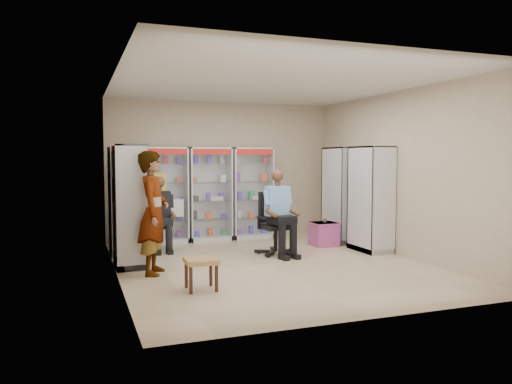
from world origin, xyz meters
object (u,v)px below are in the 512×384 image
object	(u,v)px
cabinet_back_left	(165,195)
pink_trunk	(324,234)
cabinet_back_mid	(210,194)
woven_stool_b	(201,274)
cabinet_right_far	(342,195)
woven_stool_a	(320,234)
seated_shopkeeper	(277,215)
wooden_chair	(159,226)
office_chair	(276,223)
cabinet_back_right	(251,193)
cabinet_left_far	(124,200)
standing_man	(153,213)
cabinet_left_near	(130,206)
cabinet_right_near	(371,199)

from	to	relation	value
cabinet_back_left	pink_trunk	bearing A→B (deg)	-25.86
cabinet_back_mid	woven_stool_b	world-z (taller)	cabinet_back_mid
cabinet_right_far	cabinet_back_left	bearing A→B (deg)	72.25
woven_stool_a	seated_shopkeeper	bearing A→B (deg)	-151.77
wooden_chair	office_chair	size ratio (longest dim) A/B	0.82
cabinet_right_far	woven_stool_b	size ratio (longest dim) A/B	4.65
cabinet_back_right	woven_stool_a	size ratio (longest dim) A/B	4.69
cabinet_left_far	pink_trunk	world-z (taller)	cabinet_left_far
cabinet_back_mid	cabinet_back_right	distance (m)	0.95
cabinet_back_right	cabinet_right_far	world-z (taller)	same
cabinet_back_left	cabinet_right_far	world-z (taller)	same
woven_stool_b	standing_man	bearing A→B (deg)	111.79
cabinet_back_left	seated_shopkeeper	distance (m)	2.62
seated_shopkeeper	standing_man	xyz separation A→B (m)	(-2.34, -0.75, 0.21)
cabinet_left_near	standing_man	bearing A→B (deg)	21.71
cabinet_left_far	office_chair	distance (m)	2.84
standing_man	cabinet_back_mid	bearing A→B (deg)	-11.14
cabinet_right_near	pink_trunk	bearing A→B (deg)	35.71
office_chair	seated_shopkeeper	size ratio (longest dim) A/B	0.79
cabinet_right_far	cabinet_right_near	world-z (taller)	same
cabinet_right_near	seated_shopkeeper	xyz separation A→B (m)	(-1.84, 0.25, -0.27)
seated_shopkeeper	woven_stool_a	world-z (taller)	seated_shopkeeper
office_chair	cabinet_back_left	bearing A→B (deg)	124.25
cabinet_back_mid	seated_shopkeeper	xyz separation A→B (m)	(0.74, -1.98, -0.27)
cabinet_back_mid	cabinet_left_near	bearing A→B (deg)	-132.80
woven_stool_a	woven_stool_b	xyz separation A→B (m)	(-3.12, -2.56, 0.00)
cabinet_right_far	standing_man	bearing A→B (deg)	110.98
cabinet_right_far	cabinet_right_near	bearing A→B (deg)	-180.00
cabinet_right_far	wooden_chair	xyz separation A→B (m)	(-3.78, 0.40, -0.53)
cabinet_right_far	woven_stool_b	distance (m)	4.69
office_chair	woven_stool_a	xyz separation A→B (m)	(1.23, 0.61, -0.36)
cabinet_left_far	standing_man	xyz separation A→B (m)	(0.28, -1.80, -0.06)
wooden_chair	seated_shopkeeper	world-z (taller)	seated_shopkeeper
office_chair	cabinet_back_mid	bearing A→B (deg)	104.08
cabinet_right_far	cabinet_left_near	world-z (taller)	same
office_chair	pink_trunk	world-z (taller)	office_chair
cabinet_left_near	seated_shopkeeper	distance (m)	2.64
seated_shopkeeper	office_chair	bearing A→B (deg)	83.03
seated_shopkeeper	cabinet_left_near	bearing A→B (deg)	174.04
cabinet_back_mid	office_chair	xyz separation A→B (m)	(0.74, -1.93, -0.42)
cabinet_back_right	standing_man	distance (m)	3.74
cabinet_back_left	standing_man	bearing A→B (deg)	-103.38
pink_trunk	wooden_chair	bearing A→B (deg)	167.63
cabinet_left_far	seated_shopkeeper	xyz separation A→B (m)	(2.62, -1.05, -0.27)
cabinet_back_right	cabinet_left_near	size ratio (longest dim) A/B	1.00
cabinet_left_far	standing_man	bearing A→B (deg)	8.83
cabinet_right_near	pink_trunk	distance (m)	1.24
cabinet_left_far	pink_trunk	xyz separation A→B (m)	(3.89, -0.50, -0.76)
cabinet_left_far	office_chair	world-z (taller)	cabinet_left_far
cabinet_left_far	woven_stool_a	distance (m)	3.96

